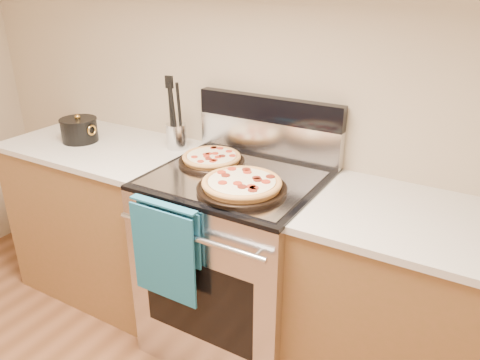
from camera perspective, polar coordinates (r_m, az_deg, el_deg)
The scene contains 17 objects.
wall_back at distance 2.28m, azimuth 4.17°, elevation 13.47°, with size 4.00×4.00×0.00m, color tan.
range_body at distance 2.33m, azimuth -0.40°, elevation -10.21°, with size 0.76×0.68×0.90m, color #B7B7BC.
oven_window at distance 2.11m, azimuth -5.23°, elevation -14.56°, with size 0.56×0.01×0.40m, color black.
cooktop at distance 2.11m, azimuth -0.44°, elevation 0.19°, with size 0.76×0.68×0.02m, color black.
backsplash_lower at distance 2.33m, azimuth 3.48°, elevation 5.08°, with size 0.76×0.06×0.18m, color silver.
backsplash_upper at distance 2.29m, azimuth 3.57°, elevation 8.64°, with size 0.76×0.06×0.12m, color black.
oven_handle at distance 1.89m, azimuth -6.32°, elevation -6.81°, with size 0.03×0.03×0.70m, color silver.
dish_towel at distance 2.00m, azimuth -8.99°, elevation -8.35°, with size 0.32×0.05×0.42m, color navy, non-canonical shape.
foil_sheet at distance 2.08m, azimuth -0.86°, elevation 0.24°, with size 0.70×0.55×0.01m, color gray.
cabinet_left at distance 2.85m, azimuth -15.53°, elevation -4.70°, with size 1.00×0.62×0.88m, color brown.
countertop_left at distance 2.67m, azimuth -16.59°, elevation 3.94°, with size 1.02×0.64×0.03m, color #B7B1A4.
cabinet_right at distance 2.14m, azimuth 21.57°, elevation -16.03°, with size 1.00×0.62×0.88m, color brown.
countertop_right at distance 1.90m, azimuth 23.60°, elevation -5.30°, with size 1.02×0.64×0.03m, color #B7B1A4.
pepperoni_pizza_back at distance 2.24m, azimuth -3.48°, elevation 2.61°, with size 0.31×0.31×0.04m, color #AF7435, non-canonical shape.
pepperoni_pizza_front at distance 1.95m, azimuth 0.22°, elevation -0.63°, with size 0.37×0.37×0.05m, color #AF7435, non-canonical shape.
utensil_crock at distance 2.49m, azimuth -7.74°, elevation 5.32°, with size 0.11×0.11×0.13m, color silver.
saucepan at distance 2.72m, azimuth -18.99°, elevation 5.68°, with size 0.19×0.19×0.12m, color black.
Camera 1 is at (1.00, -0.01, 1.75)m, focal length 35.00 mm.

